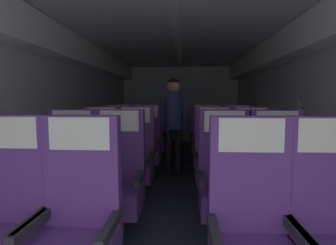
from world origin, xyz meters
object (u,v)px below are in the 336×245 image
seat_a_left_aisle (76,230)px  seat_d_right_aisle (237,147)px  seat_c_right_aisle (251,160)px  seat_b_right_window (225,183)px  seat_d_left_window (118,146)px  seat_e_right_aisle (227,138)px  seat_a_left_window (4,226)px  seat_a_right_window (252,236)px  seat_d_left_aisle (146,146)px  seat_d_right_window (208,146)px  seat_c_left_aisle (135,158)px  seat_b_left_aisle (118,181)px  seat_e_left_aisle (153,138)px  seat_c_left_window (101,158)px  flight_attendant (174,115)px  seat_b_right_aisle (278,184)px  seat_e_left_window (130,137)px  seat_a_right_aisle (334,237)px  seat_e_right_window (203,138)px  seat_c_right_window (214,160)px  seat_b_left_window (70,180)px

seat_a_left_aisle → seat_d_right_aisle: size_ratio=1.00×
seat_c_right_aisle → seat_b_right_window: bearing=-117.1°
seat_d_left_window → seat_e_right_aisle: bearing=25.7°
seat_a_left_window → seat_a_right_window: same height
seat_d_left_aisle → seat_d_right_window: (1.02, 0.01, 0.00)m
seat_a_left_window → seat_d_left_aisle: bearing=80.2°
seat_a_left_window → seat_c_left_aisle: bearing=75.7°
seat_b_left_aisle → seat_e_left_aisle: bearing=89.9°
seat_b_right_window → seat_a_right_window: bearing=-89.3°
seat_a_right_window → seat_d_right_window: 2.79m
seat_c_left_window → seat_e_right_aisle: (1.95, 1.86, 0.00)m
seat_d_left_window → seat_c_left_window: bearing=-89.5°
flight_attendant → seat_b_right_window: bearing=125.9°
seat_b_left_aisle → seat_d_left_window: bearing=104.6°
seat_b_right_aisle → seat_b_right_window: same height
seat_e_left_window → seat_a_right_window: bearing=-68.0°
seat_b_left_aisle → seat_a_right_aisle: bearing=-31.7°
seat_c_left_window → seat_c_right_aisle: (1.95, 0.02, 0.00)m
seat_c_left_window → seat_d_right_aisle: bearing=25.5°
seat_a_right_window → seat_d_left_aisle: (-1.02, 2.78, 0.00)m
seat_e_right_window → seat_d_left_window: bearing=-147.6°
seat_c_left_aisle → seat_e_right_window: 2.12m
seat_c_left_window → seat_d_left_aisle: same height
seat_c_left_window → seat_a_right_aisle: bearing=-43.2°
seat_a_right_aisle → seat_b_left_aisle: size_ratio=1.00×
seat_c_right_aisle → seat_d_right_aisle: 0.91m
seat_b_right_aisle → seat_c_left_window: same height
seat_c_right_window → seat_d_right_aisle: bearing=62.8°
seat_c_left_window → seat_e_left_aisle: (0.47, 1.86, 0.00)m
seat_e_left_window → seat_e_right_aisle: same height
seat_d_right_aisle → seat_e_right_aisle: same height
seat_b_left_window → seat_d_right_aisle: (1.96, 1.86, 0.00)m
seat_a_right_aisle → seat_e_left_window: size_ratio=1.00×
seat_b_right_aisle → seat_e_right_aisle: size_ratio=1.00×
seat_b_left_window → seat_e_left_window: size_ratio=1.00×
seat_e_right_window → seat_b_left_aisle: bearing=-110.0°
seat_a_left_window → seat_b_left_window: size_ratio=1.00×
seat_c_left_aisle → seat_c_left_window: bearing=-178.2°
seat_b_left_window → seat_e_left_window: (-0.01, 2.79, 0.00)m
seat_a_left_window → seat_e_right_aisle: (1.96, 3.68, 0.00)m
seat_c_left_aisle → seat_e_left_window: size_ratio=1.00×
seat_a_right_aisle → seat_c_right_window: same height
seat_a_left_aisle → seat_c_right_aisle: bearing=51.3°
seat_e_left_window → seat_c_right_window: bearing=-51.5°
seat_b_left_aisle → seat_c_left_aisle: size_ratio=1.00×
seat_b_right_aisle → seat_b_right_window: 0.48m
seat_c_right_aisle → seat_d_right_window: size_ratio=1.00×
seat_a_left_window → seat_c_right_aisle: same height
seat_a_left_aisle → seat_e_left_aisle: same height
seat_c_left_window → seat_c_left_aisle: (0.46, 0.01, 0.00)m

